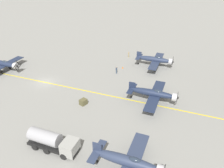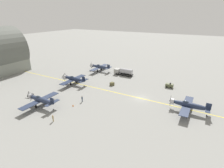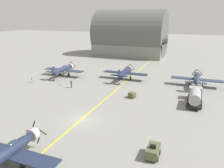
{
  "view_description": "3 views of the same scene",
  "coord_description": "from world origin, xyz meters",
  "px_view_note": "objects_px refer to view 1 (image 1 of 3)",
  "views": [
    {
      "loc": [
        36.3,
        31.04,
        24.59
      ],
      "look_at": [
        1.09,
        17.39,
        3.6
      ],
      "focal_mm": 35.0,
      "sensor_mm": 36.0,
      "label": 1
    },
    {
      "loc": [
        -45.95,
        -15.95,
        23.8
      ],
      "look_at": [
        -0.31,
        9.87,
        2.87
      ],
      "focal_mm": 28.0,
      "sensor_mm": 36.0,
      "label": 2
    },
    {
      "loc": [
        16.66,
        -28.44,
        16.11
      ],
      "look_at": [
        0.86,
        11.51,
        2.9
      ],
      "focal_mm": 35.0,
      "sensor_mm": 36.0,
      "label": 3
    }
  ],
  "objects_px": {
    "ground_crew_inspecting": "(116,70)",
    "traffic_cone": "(123,67)",
    "airplane_far_left": "(155,60)",
    "airplane_near_center": "(3,64)",
    "supply_crate_by_tanker": "(83,102)",
    "ground_crew_walking": "(129,54)",
    "airplane_far_right": "(129,162)",
    "airplane_far_center": "(154,93)",
    "fuel_tanker": "(53,141)"
  },
  "relations": [
    {
      "from": "ground_crew_walking",
      "to": "airplane_far_left",
      "type": "bearing_deg",
      "value": 66.37
    },
    {
      "from": "airplane_far_center",
      "to": "supply_crate_by_tanker",
      "type": "height_order",
      "value": "airplane_far_center"
    },
    {
      "from": "fuel_tanker",
      "to": "ground_crew_inspecting",
      "type": "distance_m",
      "value": 27.61
    },
    {
      "from": "airplane_near_center",
      "to": "fuel_tanker",
      "type": "bearing_deg",
      "value": 59.21
    },
    {
      "from": "airplane_near_center",
      "to": "airplane_far_center",
      "type": "relative_size",
      "value": 1.0
    },
    {
      "from": "fuel_tanker",
      "to": "ground_crew_walking",
      "type": "bearing_deg",
      "value": -179.34
    },
    {
      "from": "airplane_far_right",
      "to": "ground_crew_walking",
      "type": "height_order",
      "value": "airplane_far_right"
    },
    {
      "from": "airplane_far_center",
      "to": "ground_crew_walking",
      "type": "height_order",
      "value": "airplane_far_center"
    },
    {
      "from": "airplane_far_right",
      "to": "ground_crew_inspecting",
      "type": "distance_m",
      "value": 30.03
    },
    {
      "from": "airplane_near_center",
      "to": "fuel_tanker",
      "type": "distance_m",
      "value": 33.31
    },
    {
      "from": "airplane_far_left",
      "to": "ground_crew_inspecting",
      "type": "relative_size",
      "value": 6.48
    },
    {
      "from": "airplane_far_center",
      "to": "supply_crate_by_tanker",
      "type": "xyz_separation_m",
      "value": [
        5.81,
        -12.69,
        -1.45
      ]
    },
    {
      "from": "airplane_near_center",
      "to": "airplane_far_right",
      "type": "relative_size",
      "value": 1.0
    },
    {
      "from": "fuel_tanker",
      "to": "airplane_near_center",
      "type": "bearing_deg",
      "value": -123.7
    },
    {
      "from": "ground_crew_inspecting",
      "to": "supply_crate_by_tanker",
      "type": "bearing_deg",
      "value": -4.89
    },
    {
      "from": "airplane_far_right",
      "to": "ground_crew_walking",
      "type": "bearing_deg",
      "value": -148.4
    },
    {
      "from": "airplane_near_center",
      "to": "ground_crew_inspecting",
      "type": "height_order",
      "value": "airplane_near_center"
    },
    {
      "from": "traffic_cone",
      "to": "supply_crate_by_tanker",
      "type": "bearing_deg",
      "value": -5.58
    },
    {
      "from": "ground_crew_walking",
      "to": "supply_crate_by_tanker",
      "type": "distance_m",
      "value": 26.85
    },
    {
      "from": "airplane_far_left",
      "to": "airplane_far_right",
      "type": "height_order",
      "value": "same"
    },
    {
      "from": "airplane_far_center",
      "to": "traffic_cone",
      "type": "relative_size",
      "value": 21.82
    },
    {
      "from": "ground_crew_inspecting",
      "to": "traffic_cone",
      "type": "bearing_deg",
      "value": 171.32
    },
    {
      "from": "airplane_far_left",
      "to": "fuel_tanker",
      "type": "distance_m",
      "value": 36.2
    },
    {
      "from": "traffic_cone",
      "to": "ground_crew_walking",
      "type": "bearing_deg",
      "value": -173.8
    },
    {
      "from": "supply_crate_by_tanker",
      "to": "airplane_far_center",
      "type": "bearing_deg",
      "value": 114.61
    },
    {
      "from": "airplane_far_right",
      "to": "airplane_far_center",
      "type": "relative_size",
      "value": 1.0
    },
    {
      "from": "airplane_far_right",
      "to": "ground_crew_walking",
      "type": "xyz_separation_m",
      "value": [
        -39.0,
        -12.18,
        -1.07
      ]
    },
    {
      "from": "airplane_far_right",
      "to": "traffic_cone",
      "type": "relative_size",
      "value": 21.82
    },
    {
      "from": "fuel_tanker",
      "to": "supply_crate_by_tanker",
      "type": "xyz_separation_m",
      "value": [
        -12.19,
        -1.42,
        -0.95
      ]
    },
    {
      "from": "airplane_far_right",
      "to": "airplane_far_center",
      "type": "xyz_separation_m",
      "value": [
        -17.97,
        -0.47,
        0.0
      ]
    },
    {
      "from": "ground_crew_walking",
      "to": "ground_crew_inspecting",
      "type": "bearing_deg",
      "value": 1.72
    },
    {
      "from": "airplane_far_left",
      "to": "traffic_cone",
      "type": "distance_m",
      "value": 8.95
    },
    {
      "from": "airplane_far_center",
      "to": "airplane_far_right",
      "type": "bearing_deg",
      "value": 12.25
    },
    {
      "from": "ground_crew_walking",
      "to": "airplane_far_right",
      "type": "bearing_deg",
      "value": 17.35
    },
    {
      "from": "ground_crew_inspecting",
      "to": "traffic_cone",
      "type": "distance_m",
      "value": 3.55
    },
    {
      "from": "ground_crew_inspecting",
      "to": "fuel_tanker",
      "type": "bearing_deg",
      "value": 0.21
    },
    {
      "from": "airplane_far_left",
      "to": "airplane_far_right",
      "type": "xyz_separation_m",
      "value": [
        35.25,
        3.62,
        -0.0
      ]
    },
    {
      "from": "airplane_near_center",
      "to": "supply_crate_by_tanker",
      "type": "bearing_deg",
      "value": 79.45
    },
    {
      "from": "airplane_near_center",
      "to": "airplane_far_left",
      "type": "distance_m",
      "value": 39.56
    },
    {
      "from": "fuel_tanker",
      "to": "ground_crew_inspecting",
      "type": "relative_size",
      "value": 4.32
    },
    {
      "from": "traffic_cone",
      "to": "fuel_tanker",
      "type": "bearing_deg",
      "value": -0.78
    },
    {
      "from": "fuel_tanker",
      "to": "airplane_far_center",
      "type": "bearing_deg",
      "value": 147.95
    },
    {
      "from": "fuel_tanker",
      "to": "ground_crew_walking",
      "type": "xyz_separation_m",
      "value": [
        -39.02,
        -0.45,
        -0.56
      ]
    },
    {
      "from": "supply_crate_by_tanker",
      "to": "airplane_far_right",
      "type": "bearing_deg",
      "value": 47.25
    },
    {
      "from": "airplane_far_left",
      "to": "airplane_far_center",
      "type": "xyz_separation_m",
      "value": [
        17.28,
        3.16,
        0.0
      ]
    },
    {
      "from": "airplane_near_center",
      "to": "ground_crew_walking",
      "type": "distance_m",
      "value": 34.15
    },
    {
      "from": "fuel_tanker",
      "to": "traffic_cone",
      "type": "height_order",
      "value": "fuel_tanker"
    },
    {
      "from": "airplane_far_left",
      "to": "traffic_cone",
      "type": "xyz_separation_m",
      "value": [
        4.24,
        -7.69,
        -1.74
      ]
    },
    {
      "from": "ground_crew_inspecting",
      "to": "supply_crate_by_tanker",
      "type": "distance_m",
      "value": 15.48
    },
    {
      "from": "ground_crew_inspecting",
      "to": "traffic_cone",
      "type": "xyz_separation_m",
      "value": [
        -3.43,
        0.52,
        -0.74
      ]
    }
  ]
}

